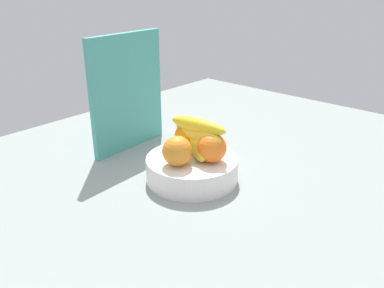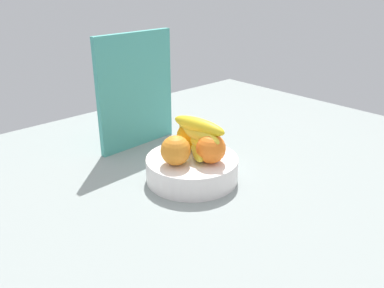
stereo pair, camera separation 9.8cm
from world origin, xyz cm
name	(u,v)px [view 2 (the right image)]	position (x,y,z in cm)	size (l,w,h in cm)	color
ground_plane	(197,182)	(0.00, 0.00, -1.50)	(180.00, 140.00, 3.00)	gray
fruit_bowl	(192,169)	(-1.74, 0.03, 3.22)	(24.79, 24.79, 6.44)	white
orange_front_left	(176,151)	(-7.46, -0.29, 10.33)	(7.77, 7.77, 7.77)	orange
orange_front_right	(211,148)	(0.07, -5.29, 10.33)	(7.77, 7.77, 7.77)	orange
orange_center	(191,136)	(2.08, 4.78, 10.33)	(7.77, 7.77, 7.77)	orange
banana_bunch	(198,137)	(0.78, 0.36, 11.74)	(13.99, 17.52, 10.60)	yellow
cutting_board	(136,91)	(1.92, 29.93, 18.00)	(28.00, 1.80, 36.00)	teal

